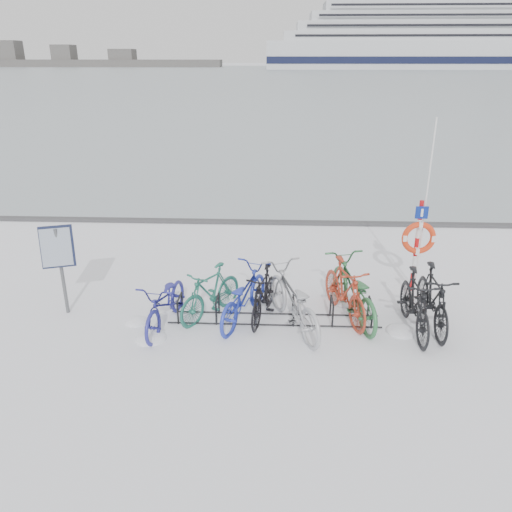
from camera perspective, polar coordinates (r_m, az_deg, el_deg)
The scene contains 18 objects.
ground at distance 9.60m, azimuth 2.08°, elevation -7.32°, with size 900.00×900.00×0.00m, color white.
ice_sheet at distance 163.45m, azimuth 2.80°, elevation 20.12°, with size 400.00×298.00×0.02m, color #9EABB2.
quay_edge at distance 15.01m, azimuth 2.37°, elevation 3.86°, with size 400.00×0.25×0.10m, color #3F3F42.
bike_rack at distance 9.51m, azimuth 2.10°, elevation -6.37°, with size 4.00×0.48×0.46m.
info_board at distance 10.01m, azimuth -21.69°, elevation 0.44°, with size 0.63×0.40×1.78m.
lifebuoy_station at distance 10.78m, azimuth 18.09°, elevation 1.99°, with size 0.69×0.21×3.61m.
cruise_ferry at distance 230.28m, azimuth 18.12°, elevation 22.42°, with size 124.84×23.57×41.02m.
shoreline at distance 294.85m, azimuth -23.25°, elevation 19.79°, with size 180.00×12.00×9.50m.
bike_0 at distance 9.35m, azimuth -10.26°, elevation -5.06°, with size 0.66×1.90×1.00m, color navy.
bike_1 at distance 9.58m, azimuth -5.21°, elevation -3.98°, with size 0.48×1.71×1.03m, color #1F6554.
bike_2 at distance 9.41m, azimuth -1.47°, elevation -4.33°, with size 0.69×2.00×1.05m, color #2232AD.
bike_3 at distance 9.50m, azimuth 0.87°, elevation -4.23°, with size 0.47×1.67×1.00m, color black.
bike_4 at distance 9.14m, azimuth 4.20°, elevation -4.84°, with size 0.77×2.21×1.16m, color #A1A3A8.
bike_5 at distance 9.63m, azimuth 10.13°, elevation -3.71°, with size 0.54×1.91×1.15m, color #AB3520.
bike_6 at distance 9.66m, azimuth 11.03°, elevation -3.67°, with size 0.77×2.21×1.16m, color #2E6D3D.
bike_7 at distance 9.45m, azimuth 17.73°, elevation -4.99°, with size 0.54×1.91×1.15m, color black.
bike_8 at distance 9.71m, azimuth 19.57°, elevation -4.43°, with size 0.55×1.94×1.16m, color black.
snow_drifts at distance 9.52m, azimuth 0.82°, elevation -7.55°, with size 5.43×2.02×0.20m.
Camera 1 is at (0.04, -8.39, 4.67)m, focal length 35.00 mm.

